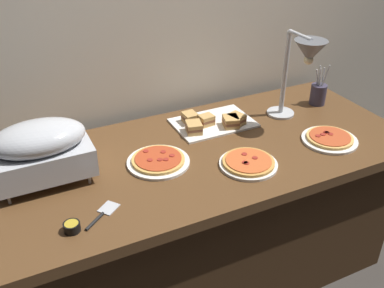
% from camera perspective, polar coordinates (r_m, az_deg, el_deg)
% --- Properties ---
extents(ground_plane, '(8.00, 8.00, 0.00)m').
position_cam_1_polar(ground_plane, '(2.46, 1.69, -16.05)').
color(ground_plane, '#38332D').
extents(back_wall, '(4.40, 0.04, 2.40)m').
position_cam_1_polar(back_wall, '(2.21, -3.99, 15.25)').
color(back_wall, beige).
rests_on(back_wall, ground_plane).
extents(buffet_table, '(1.90, 0.84, 0.76)m').
position_cam_1_polar(buffet_table, '(2.19, 1.84, -9.13)').
color(buffet_table, brown).
rests_on(buffet_table, ground_plane).
extents(chafing_dish, '(0.38, 0.24, 0.26)m').
position_cam_1_polar(chafing_dish, '(1.79, -19.12, -0.63)').
color(chafing_dish, '#B7BABF').
rests_on(chafing_dish, buffet_table).
extents(heat_lamp, '(0.15, 0.30, 0.45)m').
position_cam_1_polar(heat_lamp, '(2.10, 14.45, 10.68)').
color(heat_lamp, '#B7BABF').
rests_on(heat_lamp, buffet_table).
extents(pizza_plate_front, '(0.25, 0.25, 0.03)m').
position_cam_1_polar(pizza_plate_front, '(1.87, 7.35, -2.46)').
color(pizza_plate_front, white).
rests_on(pizza_plate_front, buffet_table).
extents(pizza_plate_center, '(0.26, 0.26, 0.03)m').
position_cam_1_polar(pizza_plate_center, '(2.13, 17.48, 0.66)').
color(pizza_plate_center, white).
rests_on(pizza_plate_center, buffet_table).
extents(pizza_plate_raised_stand, '(0.27, 0.27, 0.03)m').
position_cam_1_polar(pizza_plate_raised_stand, '(1.88, -4.41, -2.19)').
color(pizza_plate_raised_stand, white).
rests_on(pizza_plate_raised_stand, buffet_table).
extents(sandwich_platter, '(0.39, 0.26, 0.06)m').
position_cam_1_polar(sandwich_platter, '(2.16, 2.69, 2.87)').
color(sandwich_platter, white).
rests_on(sandwich_platter, buffet_table).
extents(sauce_cup_near, '(0.06, 0.06, 0.03)m').
position_cam_1_polar(sauce_cup_near, '(1.58, -15.38, -10.34)').
color(sauce_cup_near, black).
rests_on(sauce_cup_near, buffet_table).
extents(utensil_holder, '(0.08, 0.08, 0.23)m').
position_cam_1_polar(utensil_holder, '(2.46, 16.11, 6.32)').
color(utensil_holder, '#383347').
rests_on(utensil_holder, buffet_table).
extents(serving_spatula, '(0.15, 0.13, 0.01)m').
position_cam_1_polar(serving_spatula, '(1.63, -11.61, -8.95)').
color(serving_spatula, '#B7BABF').
rests_on(serving_spatula, buffet_table).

